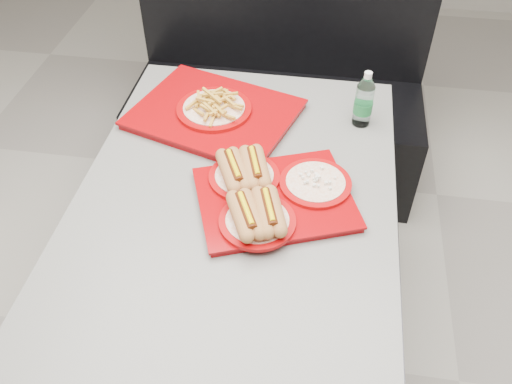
% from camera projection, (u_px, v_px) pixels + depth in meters
% --- Properties ---
extents(ground, '(6.00, 6.00, 0.00)m').
position_uv_depth(ground, '(238.00, 350.00, 2.01)').
color(ground, '#A29D91').
rests_on(ground, ground).
extents(diner_table, '(0.92, 1.42, 0.75)m').
position_uv_depth(diner_table, '(233.00, 249.00, 1.61)').
color(diner_table, black).
rests_on(diner_table, ground).
extents(booth_bench, '(1.30, 0.57, 1.35)m').
position_uv_depth(booth_bench, '(278.00, 94.00, 2.51)').
color(booth_bench, black).
rests_on(booth_bench, ground).
extents(tray_near, '(0.51, 0.46, 0.09)m').
position_uv_depth(tray_near, '(268.00, 194.00, 1.49)').
color(tray_near, '#880307').
rests_on(tray_near, diner_table).
extents(tray_far, '(0.60, 0.53, 0.10)m').
position_uv_depth(tray_far, '(214.00, 111.00, 1.77)').
color(tray_far, '#880307').
rests_on(tray_far, diner_table).
extents(water_bottle, '(0.06, 0.06, 0.19)m').
position_uv_depth(water_bottle, '(364.00, 102.00, 1.72)').
color(water_bottle, silver).
rests_on(water_bottle, diner_table).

